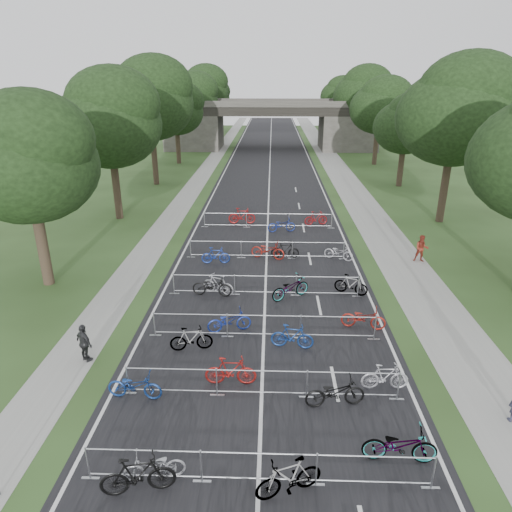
{
  "coord_description": "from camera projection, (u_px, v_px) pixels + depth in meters",
  "views": [
    {
      "loc": [
        0.25,
        -5.59,
        10.25
      ],
      "look_at": [
        -0.55,
        17.56,
        1.1
      ],
      "focal_mm": 32.0,
      "sensor_mm": 36.0,
      "label": 1
    }
  ],
  "objects": [
    {
      "name": "barrier_row_4",
      "position": [
        265.0,
        285.0,
        22.71
      ],
      "size": [
        9.7,
        0.08,
        1.1
      ],
      "color": "#A6A9AE",
      "rests_on": "ground"
    },
    {
      "name": "bike_20",
      "position": [
        216.0,
        255.0,
        26.6
      ],
      "size": [
        1.7,
        0.56,
        1.01
      ],
      "primitive_type": "imported",
      "rotation": [
        0.0,
        0.0,
        1.62
      ],
      "color": "navy",
      "rests_on": "ground"
    },
    {
      "name": "bike_21",
      "position": [
        268.0,
        250.0,
        27.31
      ],
      "size": [
        2.2,
        1.28,
        1.09
      ],
      "primitive_type": "imported",
      "rotation": [
        0.0,
        0.0,
        1.28
      ],
      "color": "maroon",
      "rests_on": "ground"
    },
    {
      "name": "tree_left_1",
      "position": [
        110.0,
        120.0,
        32.62
      ],
      "size": [
        7.56,
        7.56,
        11.53
      ],
      "color": "#33261C",
      "rests_on": "ground"
    },
    {
      "name": "tree_left_3",
      "position": [
        177.0,
        110.0,
        55.22
      ],
      "size": [
        6.72,
        6.72,
        10.25
      ],
      "color": "#33261C",
      "rests_on": "ground"
    },
    {
      "name": "barrier_row_6",
      "position": [
        268.0,
        220.0,
        32.94
      ],
      "size": [
        9.7,
        0.08,
        1.1
      ],
      "color": "#A6A9AE",
      "rests_on": "ground"
    },
    {
      "name": "bike_18",
      "position": [
        290.0,
        288.0,
        22.4
      ],
      "size": [
        2.19,
        1.78,
        1.12
      ],
      "primitive_type": "imported",
      "rotation": [
        0.0,
        0.0,
        2.14
      ],
      "color": "#A6A9AE",
      "rests_on": "ground"
    },
    {
      "name": "tree_left_4",
      "position": [
        192.0,
        98.0,
        66.08
      ],
      "size": [
        7.56,
        7.56,
        11.53
      ],
      "color": "#33261C",
      "rests_on": "ground"
    },
    {
      "name": "bike_8",
      "position": [
        135.0,
        386.0,
        15.42
      ],
      "size": [
        1.94,
        0.81,
        1.0
      ],
      "primitive_type": "imported",
      "rotation": [
        0.0,
        0.0,
        1.49
      ],
      "color": "navy",
      "rests_on": "ground"
    },
    {
      "name": "bike_22",
      "position": [
        285.0,
        250.0,
        27.37
      ],
      "size": [
        1.71,
        0.5,
        1.02
      ],
      "primitive_type": "imported",
      "rotation": [
        0.0,
        0.0,
        1.59
      ],
      "color": "black",
      "rests_on": "ground"
    },
    {
      "name": "bike_15",
      "position": [
        363.0,
        318.0,
        19.73
      ],
      "size": [
        2.0,
        1.02,
        1.0
      ],
      "primitive_type": "imported",
      "rotation": [
        0.0,
        0.0,
        1.38
      ],
      "color": "maroon",
      "rests_on": "ground"
    },
    {
      "name": "overpass_bridge",
      "position": [
        271.0,
        124.0,
        68.09
      ],
      "size": [
        31.0,
        8.0,
        7.05
      ],
      "color": "#413F3A",
      "rests_on": "ground"
    },
    {
      "name": "bike_14",
      "position": [
        292.0,
        337.0,
        18.28
      ],
      "size": [
        1.79,
        0.71,
        1.05
      ],
      "primitive_type": "imported",
      "rotation": [
        0.0,
        0.0,
        1.44
      ],
      "color": "navy",
      "rests_on": "ground"
    },
    {
      "name": "tree_left_0",
      "position": [
        28.0,
        161.0,
        21.76
      ],
      "size": [
        6.72,
        6.72,
        10.25
      ],
      "color": "#33261C",
      "rests_on": "ground"
    },
    {
      "name": "tree_right_3",
      "position": [
        381.0,
        106.0,
        54.27
      ],
      "size": [
        7.17,
        7.17,
        10.93
      ],
      "color": "#33261C",
      "rests_on": "ground"
    },
    {
      "name": "pedestrian_b",
      "position": [
        422.0,
        249.0,
        26.78
      ],
      "size": [
        0.88,
        0.73,
        1.62
      ],
      "primitive_type": "imported",
      "rotation": [
        0.0,
        0.0,
        -0.17
      ],
      "color": "maroon",
      "rests_on": "ground"
    },
    {
      "name": "barrier_row_2",
      "position": [
        262.0,
        383.0,
        15.46
      ],
      "size": [
        9.7,
        0.08,
        1.1
      ],
      "color": "#A6A9AE",
      "rests_on": "ground"
    },
    {
      "name": "barrier_row_1",
      "position": [
        259.0,
        468.0,
        12.12
      ],
      "size": [
        9.7,
        0.08,
        1.1
      ],
      "color": "#A6A9AE",
      "rests_on": "ground"
    },
    {
      "name": "bike_27",
      "position": [
        316.0,
        218.0,
        33.5
      ],
      "size": [
        1.82,
        0.89,
        1.05
      ],
      "primitive_type": "imported",
      "rotation": [
        0.0,
        0.0,
        1.81
      ],
      "color": "maroon",
      "rests_on": "ground"
    },
    {
      "name": "tree_left_5",
      "position": [
        204.0,
        90.0,
        76.93
      ],
      "size": [
        8.4,
        8.4,
        12.81
      ],
      "color": "#33261C",
      "rests_on": "ground"
    },
    {
      "name": "sidewalk_right",
      "position": [
        336.0,
        167.0,
        55.19
      ],
      "size": [
        3.0,
        140.0,
        0.01
      ],
      "primitive_type": "cube",
      "color": "gray",
      "rests_on": "ground"
    },
    {
      "name": "bike_26",
      "position": [
        281.0,
        225.0,
        32.03
      ],
      "size": [
        2.06,
        1.02,
        1.04
      ],
      "primitive_type": "imported",
      "rotation": [
        0.0,
        0.0,
        1.74
      ],
      "color": "navy",
      "rests_on": "ground"
    },
    {
      "name": "bike_9",
      "position": [
        231.0,
        371.0,
        16.08
      ],
      "size": [
        1.84,
        0.54,
        1.1
      ],
      "primitive_type": "imported",
      "rotation": [
        0.0,
        0.0,
        1.59
      ],
      "color": "maroon",
      "rests_on": "ground"
    },
    {
      "name": "tree_left_2",
      "position": [
        151.0,
        100.0,
        43.47
      ],
      "size": [
        8.4,
        8.4,
        12.81
      ],
      "color": "#33261C",
      "rests_on": "ground"
    },
    {
      "name": "tree_right_6",
      "position": [
        340.0,
        95.0,
        87.73
      ],
      "size": [
        7.17,
        7.17,
        10.93
      ],
      "color": "#33261C",
      "rests_on": "ground"
    },
    {
      "name": "tree_right_5",
      "position": [
        349.0,
        104.0,
        76.94
      ],
      "size": [
        6.16,
        6.16,
        9.39
      ],
      "color": "#33261C",
      "rests_on": "ground"
    },
    {
      "name": "tree_left_6",
      "position": [
        213.0,
        97.0,
        88.69
      ],
      "size": [
        6.72,
        6.72,
        10.25
      ],
      "color": "#33261C",
      "rests_on": "ground"
    },
    {
      "name": "bike_4",
      "position": [
        138.0,
        476.0,
        11.83
      ],
      "size": [
        2.04,
        0.95,
        1.18
      ],
      "primitive_type": "imported",
      "rotation": [
        0.0,
        0.0,
        1.78
      ],
      "color": "black",
      "rests_on": "ground"
    },
    {
      "name": "pedestrian_c",
      "position": [
        84.0,
        343.0,
        17.34
      ],
      "size": [
        0.97,
        0.84,
        1.57
      ],
      "primitive_type": "imported",
      "rotation": [
        0.0,
        0.0,
        2.52
      ],
      "color": "#252527",
      "rests_on": "ground"
    },
    {
      "name": "road",
      "position": [
        270.0,
        167.0,
        55.45
      ],
      "size": [
        11.0,
        140.0,
        0.01
      ],
      "primitive_type": "cube",
      "color": "black",
      "rests_on": "ground"
    },
    {
      "name": "bike_13",
      "position": [
        229.0,
        321.0,
        19.49
      ],
      "size": [
        2.01,
        1.14,
        1.0
      ],
      "primitive_type": "imported",
      "rotation": [
        0.0,
        0.0,
        1.84
      ],
      "color": "navy",
      "rests_on": "ground"
    },
    {
      "name": "bike_19",
      "position": [
        351.0,
        285.0,
        22.86
      ],
      "size": [
        1.76,
        1.12,
        1.03
      ],
      "primitive_type": "imported",
      "rotation": [
        0.0,
        0.0,
        1.16
      ],
      "color": "#A6A9AE",
      "rests_on": "ground"
    },
    {
      "name": "sidewalk_left",
      "position": [
        208.0,
        166.0,
        55.69
      ],
      "size": [
        2.0,
        140.0,
        0.01
      ],
      "primitive_type": "cube",
      "color": "gray",
      "rests_on": "ground"
    },
    {
      "name": "barrier_row_3",
      "position": [
        264.0,
        326.0,
        19.0
      ],
      "size": [
        9.7,
        0.08,
        1.1
      ],
      "color": "#A6A9AE",
      "rests_on": "ground"
    },
    {
      "name": "bike_7",
      "position": [
        400.0,
        445.0,
        12.85
      ],
      "size": [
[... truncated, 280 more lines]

